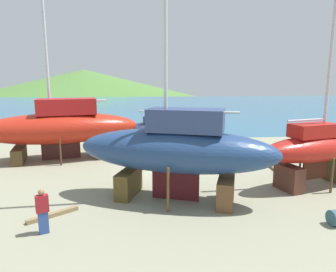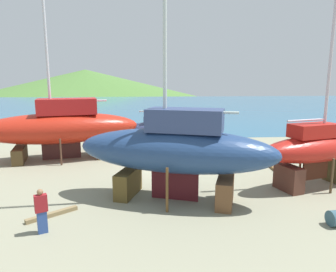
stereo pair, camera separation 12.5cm
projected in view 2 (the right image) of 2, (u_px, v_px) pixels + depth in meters
ground_plane at (169, 181)px, 17.11m from camera, size 48.98×48.98×0.00m
sea_water at (150, 106)px, 63.55m from camera, size 153.77×70.29×0.01m
headland_hill at (86, 90)px, 150.96m from camera, size 169.10×169.10×20.17m
sailboat_mid_port at (176, 150)px, 14.05m from camera, size 9.67×5.47×14.78m
sailboat_large_starboard at (61, 127)px, 21.49m from camera, size 11.34×5.50×18.31m
sailboat_small_center at (317, 149)px, 15.90m from camera, size 7.13×3.74×12.24m
sailboat_far_slipway at (162, 129)px, 25.08m from camera, size 6.44×2.87×10.87m
worker at (41, 210)px, 11.20m from camera, size 0.50×0.41×1.70m
timber_short_cross at (307, 160)px, 21.28m from camera, size 0.30×2.39×0.11m
timber_short_skew at (269, 165)px, 20.13m from camera, size 0.39×3.14×0.15m
timber_plank_far at (52, 214)px, 12.71m from camera, size 1.83×1.46×0.17m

